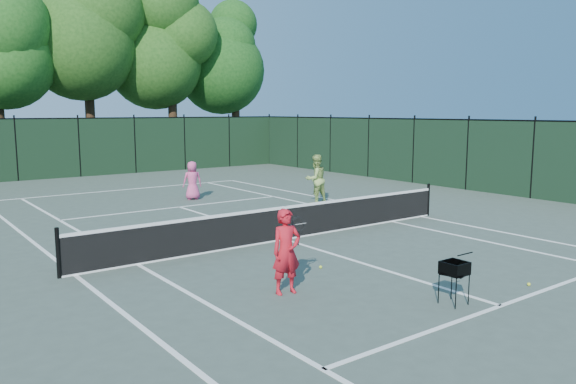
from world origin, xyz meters
TOP-DOWN VIEW (x-y plane):
  - ground at (0.00, 0.00)m, footprint 90.00×90.00m
  - sideline_doubles_left at (-5.49, 0.00)m, footprint 0.10×23.77m
  - sideline_doubles_right at (5.49, 0.00)m, footprint 0.10×23.77m
  - sideline_singles_left at (-4.12, 0.00)m, footprint 0.10×23.77m
  - sideline_singles_right at (4.12, 0.00)m, footprint 0.10×23.77m
  - baseline_far at (0.00, 11.88)m, footprint 10.97×0.10m
  - service_line_near at (0.00, -6.40)m, footprint 8.23×0.10m
  - service_line_far at (0.00, 6.40)m, footprint 8.23×0.10m
  - center_service_line at (0.00, 0.00)m, footprint 0.10×12.80m
  - tennis_net at (0.00, 0.00)m, footprint 11.69×0.09m
  - fence_far at (0.00, 18.00)m, footprint 24.00×0.05m
  - fence_right at (12.00, 0.00)m, footprint 0.05×36.00m
  - tree_3 at (2.00, 22.30)m, footprint 7.00×7.00m
  - tree_4 at (7.00, 21.60)m, footprint 6.20×6.20m
  - tree_5 at (12.00, 22.10)m, footprint 5.80×5.80m
  - coach at (-2.62, -3.56)m, footprint 0.97×0.56m
  - player_pink at (1.19, 7.68)m, footprint 0.82×0.64m
  - player_green at (4.40, 4.08)m, footprint 0.90×0.71m
  - ball_hopper at (-0.60, -5.83)m, footprint 0.50×0.50m
  - loose_ball_near_cart at (1.46, -6.07)m, footprint 0.07×0.07m
  - loose_ball_midcourt at (-1.03, -2.68)m, footprint 0.07×0.07m

SIDE VIEW (x-z plane):
  - ground at x=0.00m, z-range 0.00..0.00m
  - sideline_doubles_left at x=-5.49m, z-range 0.00..0.01m
  - sideline_doubles_right at x=5.49m, z-range 0.00..0.01m
  - sideline_singles_left at x=-4.12m, z-range 0.00..0.01m
  - sideline_singles_right at x=4.12m, z-range 0.00..0.01m
  - baseline_far at x=0.00m, z-range 0.00..0.01m
  - service_line_near at x=0.00m, z-range 0.00..0.01m
  - service_line_far at x=0.00m, z-range 0.00..0.01m
  - center_service_line at x=0.00m, z-range 0.00..0.01m
  - loose_ball_near_cart at x=1.46m, z-range 0.00..0.07m
  - loose_ball_midcourt at x=-1.03m, z-range 0.00..0.07m
  - tennis_net at x=0.00m, z-range -0.05..1.01m
  - ball_hopper at x=-0.60m, z-range 0.26..1.04m
  - player_pink at x=1.19m, z-range 0.00..1.49m
  - coach at x=-2.62m, z-range 0.00..1.61m
  - player_green at x=4.40m, z-range 0.00..1.82m
  - fence_far at x=0.00m, z-range 0.00..3.00m
  - fence_right at x=12.00m, z-range 0.00..3.00m
  - tree_5 at x=12.00m, z-range 1.59..13.82m
  - tree_4 at x=7.00m, z-range 1.66..14.63m
  - tree_3 at x=2.00m, z-range 1.78..16.23m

